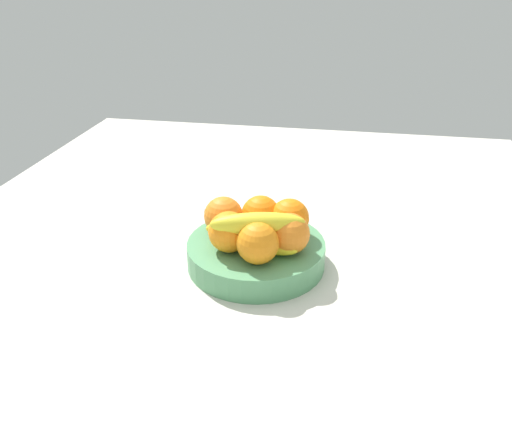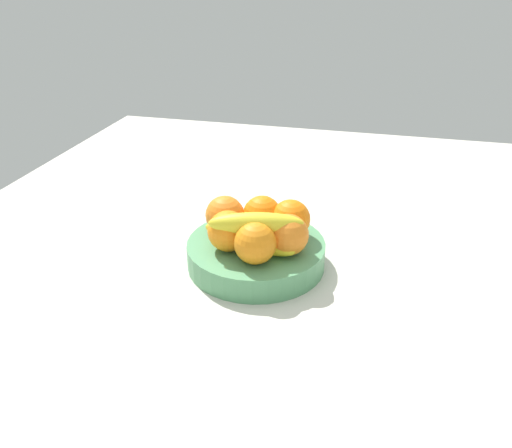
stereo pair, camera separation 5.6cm
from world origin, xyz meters
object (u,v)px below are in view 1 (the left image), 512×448
(fruit_bowl, at_px, (256,254))
(banana_bunch, at_px, (255,232))
(orange_front_left, at_px, (261,215))
(orange_center, at_px, (229,232))
(jar_lid, at_px, (219,207))
(orange_back_right, at_px, (289,234))
(orange_top_stack, at_px, (289,218))
(orange_back_left, at_px, (258,243))
(orange_front_right, at_px, (223,216))

(fruit_bowl, xyz_separation_m, banana_bunch, (0.03, 0.00, 0.07))
(orange_front_left, bearing_deg, orange_center, -29.60)
(jar_lid, bearing_deg, orange_back_right, 38.18)
(jar_lid, bearing_deg, fruit_bowl, 29.96)
(fruit_bowl, distance_m, jar_lid, 0.26)
(orange_front_left, height_order, orange_top_stack, same)
(orange_top_stack, height_order, jar_lid, orange_top_stack)
(orange_front_left, bearing_deg, fruit_bowl, -1.66)
(orange_front_left, relative_size, orange_back_right, 1.00)
(fruit_bowl, height_order, orange_back_right, orange_back_right)
(fruit_bowl, bearing_deg, orange_back_right, 70.55)
(fruit_bowl, xyz_separation_m, orange_back_right, (0.02, 0.07, 0.06))
(orange_back_right, bearing_deg, orange_back_left, -48.89)
(orange_top_stack, xyz_separation_m, jar_lid, (-0.18, -0.19, -0.08))
(orange_center, relative_size, orange_back_right, 1.00)
(fruit_bowl, relative_size, banana_bunch, 1.43)
(orange_center, relative_size, banana_bunch, 0.41)
(orange_center, xyz_separation_m, orange_back_left, (0.03, 0.06, 0.00))
(jar_lid, bearing_deg, orange_front_right, 16.99)
(orange_back_right, bearing_deg, orange_front_left, -136.13)
(fruit_bowl, relative_size, jar_lid, 3.49)
(fruit_bowl, height_order, orange_front_right, orange_front_right)
(jar_lid, bearing_deg, orange_center, 18.22)
(fruit_bowl, height_order, orange_top_stack, orange_top_stack)
(orange_front_right, height_order, orange_center, same)
(orange_front_left, distance_m, orange_front_right, 0.07)
(banana_bunch, bearing_deg, orange_back_left, 19.66)
(orange_front_right, height_order, jar_lid, orange_front_right)
(orange_center, distance_m, orange_back_right, 0.11)
(banana_bunch, xyz_separation_m, jar_lid, (-0.26, -0.13, -0.08))
(orange_back_left, bearing_deg, orange_top_stack, 158.02)
(orange_back_right, relative_size, banana_bunch, 0.41)
(orange_back_left, height_order, banana_bunch, banana_bunch)
(orange_top_stack, bearing_deg, jar_lid, -134.61)
(orange_back_left, bearing_deg, banana_bunch, -160.34)
(orange_back_right, relative_size, orange_top_stack, 1.00)
(fruit_bowl, bearing_deg, orange_top_stack, 124.20)
(orange_top_stack, relative_size, banana_bunch, 0.41)
(orange_back_left, bearing_deg, orange_back_right, 131.11)
(orange_top_stack, bearing_deg, orange_back_left, -21.98)
(orange_front_right, distance_m, orange_back_right, 0.14)
(orange_center, distance_m, jar_lid, 0.29)
(orange_front_right, xyz_separation_m, jar_lid, (-0.20, -0.06, -0.08))
(orange_front_right, relative_size, orange_back_right, 1.00)
(orange_center, height_order, orange_back_left, same)
(fruit_bowl, bearing_deg, orange_front_left, 178.34)
(orange_front_right, bearing_deg, jar_lid, -163.01)
(orange_front_left, distance_m, banana_bunch, 0.08)
(fruit_bowl, distance_m, banana_bunch, 0.08)
(orange_front_right, distance_m, orange_back_left, 0.12)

